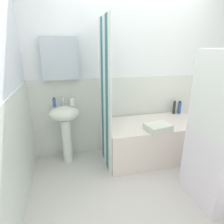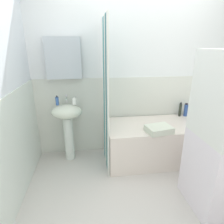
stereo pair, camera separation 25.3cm
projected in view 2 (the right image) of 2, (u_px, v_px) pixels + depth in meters
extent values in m
cube|color=silver|center=(159.00, 203.00, 2.17)|extent=(4.80, 5.60, 0.04)
cube|color=white|center=(136.00, 77.00, 2.95)|extent=(3.60, 0.05, 2.40)
cube|color=silver|center=(135.00, 114.00, 3.12)|extent=(3.60, 0.02, 1.20)
cube|color=silver|center=(64.00, 58.00, 2.64)|extent=(0.48, 0.12, 0.56)
cube|color=white|center=(4.00, 95.00, 1.89)|extent=(0.05, 1.81, 2.40)
cube|color=silver|center=(17.00, 148.00, 2.09)|extent=(0.02, 1.81, 1.20)
cylinder|color=silver|center=(69.00, 139.00, 2.88)|extent=(0.14, 0.14, 0.66)
ellipsoid|color=silver|center=(67.00, 112.00, 2.74)|extent=(0.44, 0.34, 0.20)
cylinder|color=silver|center=(67.00, 101.00, 2.79)|extent=(0.03, 0.03, 0.05)
cylinder|color=silver|center=(66.00, 99.00, 2.72)|extent=(0.02, 0.10, 0.02)
sphere|color=silver|center=(66.00, 96.00, 2.76)|extent=(0.03, 0.03, 0.03)
cylinder|color=#3156A0|center=(57.00, 101.00, 2.68)|extent=(0.05, 0.05, 0.11)
sphere|color=#202630|center=(57.00, 96.00, 2.66)|extent=(0.02, 0.02, 0.02)
cylinder|color=white|center=(74.00, 101.00, 2.71)|extent=(0.06, 0.06, 0.10)
cube|color=silver|center=(154.00, 142.00, 2.89)|extent=(1.42, 0.73, 0.57)
cube|color=white|center=(108.00, 104.00, 2.29)|extent=(0.01, 0.15, 2.00)
cube|color=#34707C|center=(107.00, 101.00, 2.42)|extent=(0.01, 0.15, 2.00)
cube|color=white|center=(106.00, 98.00, 2.56)|extent=(0.01, 0.15, 2.00)
cube|color=teal|center=(104.00, 95.00, 2.70)|extent=(0.01, 0.15, 2.00)
cube|color=white|center=(104.00, 93.00, 2.84)|extent=(0.01, 0.15, 2.00)
cylinder|color=#304F9A|center=(186.00, 110.00, 3.10)|extent=(0.06, 0.06, 0.19)
cylinder|color=#24222B|center=(187.00, 104.00, 3.06)|extent=(0.04, 0.04, 0.02)
cylinder|color=#282F25|center=(180.00, 110.00, 3.09)|extent=(0.04, 0.04, 0.20)
cylinder|color=black|center=(181.00, 103.00, 3.05)|extent=(0.03, 0.03, 0.02)
cube|color=silver|center=(159.00, 129.00, 2.53)|extent=(0.37, 0.31, 0.08)
cube|color=white|center=(221.00, 172.00, 2.00)|extent=(0.59, 0.59, 0.82)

